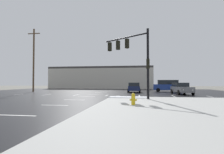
# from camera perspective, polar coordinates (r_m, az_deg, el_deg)

# --- Properties ---
(ground_plane) EXTENTS (120.00, 120.00, 0.00)m
(ground_plane) POSITION_cam_1_polar(r_m,az_deg,el_deg) (23.03, -6.59, -5.79)
(ground_plane) COLOR slate
(road_asphalt) EXTENTS (44.00, 44.00, 0.02)m
(road_asphalt) POSITION_cam_1_polar(r_m,az_deg,el_deg) (23.03, -6.59, -5.77)
(road_asphalt) COLOR black
(road_asphalt) RESTS_ON ground_plane
(snow_strip_curbside) EXTENTS (4.00, 1.60, 0.06)m
(snow_strip_curbside) POSITION_cam_1_polar(r_m,az_deg,el_deg) (18.28, 5.48, -6.34)
(snow_strip_curbside) COLOR white
(snow_strip_curbside) RESTS_ON sidewalk_corner
(lane_markings) EXTENTS (36.15, 36.15, 0.01)m
(lane_markings) POSITION_cam_1_polar(r_m,az_deg,el_deg) (21.41, -4.41, -6.05)
(lane_markings) COLOR silver
(lane_markings) RESTS_ON road_asphalt
(traffic_signal_mast) EXTENTS (4.59, 3.30, 6.44)m
(traffic_signal_mast) POSITION_cam_1_polar(r_m,az_deg,el_deg) (17.93, 6.51, 7.66)
(traffic_signal_mast) COLOR black
(traffic_signal_mast) RESTS_ON sidewalk_corner
(fire_hydrant) EXTENTS (0.48, 0.26, 0.79)m
(fire_hydrant) POSITION_cam_1_polar(r_m,az_deg,el_deg) (12.36, 6.72, -6.88)
(fire_hydrant) COLOR gold
(fire_hydrant) RESTS_ON sidewalk_corner
(strip_building_background) EXTENTS (26.96, 8.00, 5.71)m
(strip_building_background) POSITION_cam_1_polar(r_m,az_deg,el_deg) (49.21, -3.26, -0.27)
(strip_building_background) COLOR beige
(strip_building_background) RESTS_ON ground_plane
(sedan_navy) EXTENTS (2.09, 4.57, 1.58)m
(sedan_navy) POSITION_cam_1_polar(r_m,az_deg,el_deg) (29.59, 6.96, -3.22)
(sedan_navy) COLOR #141E47
(sedan_navy) RESTS_ON road_asphalt
(sedan_grey) EXTENTS (2.40, 4.67, 1.58)m
(sedan_grey) POSITION_cam_1_polar(r_m,az_deg,el_deg) (26.66, 21.01, -3.29)
(sedan_grey) COLOR slate
(sedan_grey) RESTS_ON road_asphalt
(suv_blue) EXTENTS (4.94, 2.43, 2.03)m
(suv_blue) POSITION_cam_1_polar(r_m,az_deg,el_deg) (32.66, 17.14, -2.59)
(suv_blue) COLOR navy
(suv_blue) RESTS_ON road_asphalt
(utility_pole_far) EXTENTS (2.20, 0.28, 10.96)m
(utility_pole_far) POSITION_cam_1_polar(r_m,az_deg,el_deg) (34.35, -23.48, 5.23)
(utility_pole_far) COLOR brown
(utility_pole_far) RESTS_ON ground_plane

